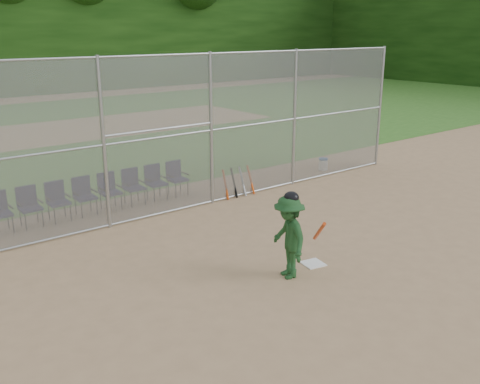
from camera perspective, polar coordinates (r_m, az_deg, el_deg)
ground at (r=10.45m, az=8.60°, el=-8.96°), size 100.00×100.00×0.00m
grass_strip at (r=25.72m, az=-21.96°, el=5.64°), size 100.00×100.00×0.00m
dirt_patch_far at (r=25.72m, az=-21.96°, el=5.64°), size 24.00×24.00×0.00m
backstop_fence at (r=13.53m, az=-6.59°, el=6.38°), size 16.09×0.09×4.00m
home_plate at (r=10.97m, az=7.80°, el=-7.57°), size 0.48×0.48×0.02m
batter_at_plate at (r=10.08m, az=5.22°, el=-4.73°), size 1.05×1.30×1.70m
water_cooler at (r=18.15m, az=8.86°, el=2.97°), size 0.31×0.31×0.39m
spare_bats at (r=15.05m, az=-0.19°, el=1.08°), size 0.96×0.39×0.83m
chair_0 at (r=13.48m, az=-24.22°, el=-2.08°), size 0.54×0.52×0.96m
chair_1 at (r=13.64m, az=-21.46°, el=-1.54°), size 0.54×0.52×0.96m
chair_2 at (r=13.83m, az=-18.78°, el=-1.00°), size 0.54×0.52×0.96m
chair_3 at (r=14.05m, az=-16.17°, el=-0.48°), size 0.54×0.52×0.96m
chair_4 at (r=14.30m, az=-13.65°, el=0.02°), size 0.54×0.52×0.96m
chair_5 at (r=14.58m, az=-11.22°, el=0.51°), size 0.54×0.52×0.96m
chair_6 at (r=14.89m, az=-8.89°, el=0.97°), size 0.54×0.52×0.96m
chair_7 at (r=15.22m, az=-6.65°, el=1.42°), size 0.54×0.52×0.96m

